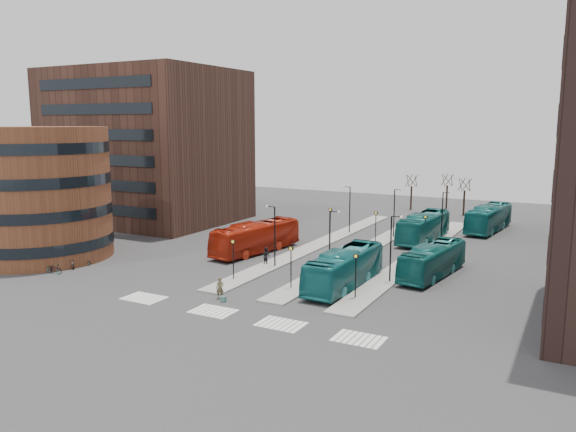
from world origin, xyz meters
The scene contains 23 objects.
ground centered at (0.00, 0.00, 0.00)m, with size 160.00×160.00×0.00m, color #2E2D30.
island_left centered at (-4.00, 30.00, 0.07)m, with size 2.50×45.00×0.15m, color gray.
island_mid centered at (2.00, 30.00, 0.07)m, with size 2.50×45.00×0.15m, color gray.
island_right centered at (8.00, 30.00, 0.07)m, with size 2.50×45.00×0.15m, color gray.
suitcase centered at (-1.57, 6.23, 0.24)m, with size 0.39×0.31×0.49m, color navy.
red_bus centered at (-8.47, 22.68, 1.73)m, with size 2.91×12.44×3.47m, color #A8200C.
teal_bus_a centered at (5.41, 14.98, 1.69)m, with size 2.83×12.11×3.37m, color #156469.
teal_bus_b centered at (6.46, 37.83, 1.74)m, with size 2.92×12.47×3.47m, color #125D5C.
teal_bus_c centered at (11.47, 22.08, 1.55)m, with size 2.60×11.12×3.10m, color #125C5A.
teal_bus_d centered at (12.50, 48.41, 1.76)m, with size 2.96×12.64×3.52m, color #146364.
traveller centered at (-2.29, 6.83, 0.91)m, with size 0.66×0.44×1.82m, color brown.
commuter_a centered at (-4.77, 18.59, 0.90)m, with size 0.87×0.68×1.80m, color black.
commuter_b centered at (1.98, 14.96, 0.76)m, with size 0.89×0.37×1.52m, color black.
commuter_c centered at (2.25, 17.14, 0.74)m, with size 0.96×0.55×1.48m, color black.
bicycle_near centered at (-21.00, 5.81, 0.49)m, with size 0.64×1.85×0.97m, color gray.
bicycle_mid centered at (-21.00, 7.81, 0.48)m, with size 0.45×1.59×0.96m, color gray.
bicycle_far centered at (-21.00, 9.46, 0.43)m, with size 0.57×1.63×0.86m, color gray.
crosswalk_stripes centered at (1.75, 4.00, 0.01)m, with size 22.35×2.40×0.01m.
round_building centered at (-28.00, 10.00, 6.99)m, with size 15.16×15.16×14.00m.
office_block centered at (-34.00, 33.98, 11.00)m, with size 25.00×20.12×22.00m.
sign_poles centered at (1.60, 23.00, 2.41)m, with size 12.45×22.12×3.65m.
lamp_posts centered at (2.64, 28.00, 3.58)m, with size 14.04×20.24×6.12m.
bare_trees centered at (2.67, 62.67, 2.72)m, with size 10.97×8.14×5.90m.
Camera 1 is at (23.70, -29.91, 14.32)m, focal length 35.00 mm.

